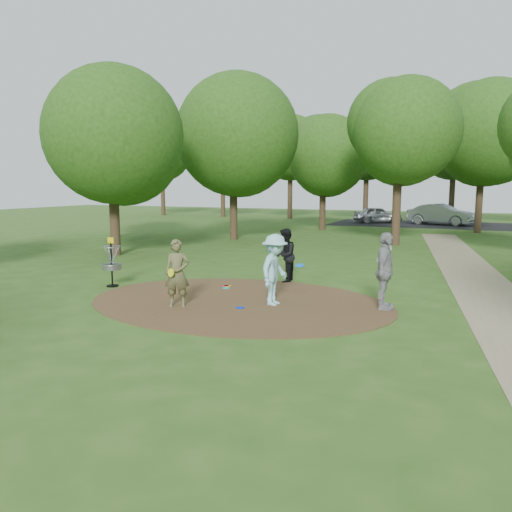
% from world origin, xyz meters
% --- Properties ---
extents(ground, '(100.00, 100.00, 0.00)m').
position_xyz_m(ground, '(0.00, 0.00, 0.00)').
color(ground, '#2D5119').
rests_on(ground, ground).
extents(dirt_clearing, '(8.40, 8.40, 0.02)m').
position_xyz_m(dirt_clearing, '(0.00, 0.00, 0.01)').
color(dirt_clearing, '#47301C').
rests_on(dirt_clearing, ground).
extents(footpath, '(7.55, 39.89, 0.01)m').
position_xyz_m(footpath, '(6.50, 2.00, 0.01)').
color(footpath, '#8C7A5B').
rests_on(footpath, ground).
extents(parking_lot, '(14.00, 8.00, 0.01)m').
position_xyz_m(parking_lot, '(2.00, 30.00, 0.00)').
color(parking_lot, black).
rests_on(parking_lot, ground).
extents(player_observer_with_disc, '(0.76, 0.65, 1.76)m').
position_xyz_m(player_observer_with_disc, '(-1.21, -1.12, 0.88)').
color(player_observer_with_disc, brown).
rests_on(player_observer_with_disc, ground).
extents(player_throwing_with_disc, '(1.16, 1.24, 1.88)m').
position_xyz_m(player_throwing_with_disc, '(1.02, 0.08, 0.94)').
color(player_throwing_with_disc, '#98DCE3').
rests_on(player_throwing_with_disc, ground).
extents(player_walking_with_disc, '(0.80, 0.95, 1.75)m').
position_xyz_m(player_walking_with_disc, '(0.17, 3.17, 0.87)').
color(player_walking_with_disc, black).
rests_on(player_walking_with_disc, ground).
extents(player_waiting_with_disc, '(0.50, 1.16, 1.98)m').
position_xyz_m(player_waiting_with_disc, '(3.75, 0.73, 0.99)').
color(player_waiting_with_disc, gray).
rests_on(player_waiting_with_disc, ground).
extents(disc_ground_cyan, '(0.22, 0.22, 0.02)m').
position_xyz_m(disc_ground_cyan, '(-1.09, 1.39, 0.03)').
color(disc_ground_cyan, '#17BAA8').
rests_on(disc_ground_cyan, dirt_clearing).
extents(disc_ground_blue, '(0.22, 0.22, 0.02)m').
position_xyz_m(disc_ground_blue, '(0.37, -0.67, 0.03)').
color(disc_ground_blue, '#0C29CC').
rests_on(disc_ground_blue, dirt_clearing).
extents(disc_ground_red, '(0.22, 0.22, 0.02)m').
position_xyz_m(disc_ground_red, '(-1.25, 1.68, 0.03)').
color(disc_ground_red, '#DB1542').
rests_on(disc_ground_red, dirt_clearing).
extents(car_left, '(4.24, 3.02, 1.34)m').
position_xyz_m(car_left, '(-1.55, 30.07, 0.67)').
color(car_left, '#989A9F').
rests_on(car_left, ground).
extents(car_right, '(5.28, 3.01, 1.65)m').
position_xyz_m(car_right, '(3.34, 30.07, 0.82)').
color(car_right, '#9CA0A4').
rests_on(car_right, ground).
extents(disc_ground_orange, '(0.22, 0.22, 0.02)m').
position_xyz_m(disc_ground_orange, '(-1.17, 1.68, 0.03)').
color(disc_ground_orange, orange).
rests_on(disc_ground_orange, dirt_clearing).
extents(disc_golf_basket, '(0.63, 0.63, 1.54)m').
position_xyz_m(disc_golf_basket, '(-4.50, 0.30, 0.87)').
color(disc_golf_basket, black).
rests_on(disc_golf_basket, ground).
extents(tree_ring, '(36.78, 45.81, 9.58)m').
position_xyz_m(tree_ring, '(0.97, 10.21, 5.33)').
color(tree_ring, '#332316').
rests_on(tree_ring, ground).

